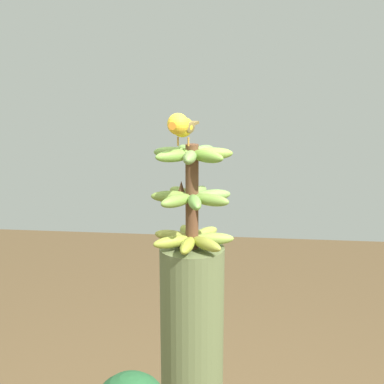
% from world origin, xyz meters
% --- Properties ---
extents(banana_bunch, '(0.24, 0.24, 0.30)m').
position_xyz_m(banana_bunch, '(0.00, -0.00, 1.40)').
color(banana_bunch, brown).
rests_on(banana_bunch, banana_tree).
extents(perched_bird, '(0.07, 0.21, 0.09)m').
position_xyz_m(perched_bird, '(0.02, 0.05, 1.60)').
color(perched_bird, '#C68933').
rests_on(perched_bird, banana_bunch).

